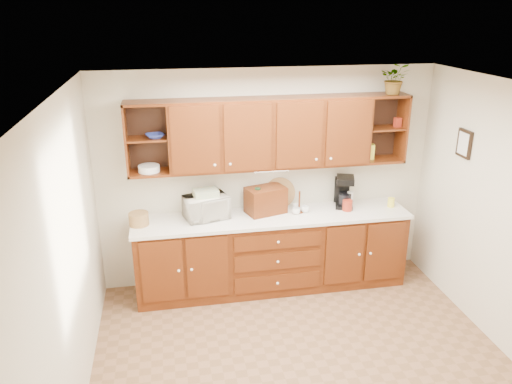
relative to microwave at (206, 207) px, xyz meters
name	(u,v)px	position (x,y,z in m)	size (l,w,h in m)	color
floor	(303,362)	(0.76, -1.52, -1.07)	(4.00, 4.00, 0.00)	brown
ceiling	(314,92)	(0.76, -1.52, 1.53)	(4.00, 4.00, 0.00)	white
back_wall	(267,178)	(0.76, 0.23, 0.23)	(4.00, 4.00, 0.00)	beige
left_wall	(69,261)	(-1.24, -1.52, 0.23)	(3.50, 3.50, 0.00)	beige
right_wall	(512,224)	(2.76, -1.52, 0.23)	(3.50, 3.50, 0.00)	beige
base_cabinets	(272,253)	(0.76, -0.07, -0.62)	(3.20, 0.60, 0.90)	#3E1907
countertop	(272,217)	(0.76, -0.08, -0.15)	(3.24, 0.64, 0.04)	white
upper_cabinets	(271,133)	(0.77, 0.07, 0.82)	(3.20, 0.33, 0.80)	#3E1907
undercabinet_light	(271,170)	(0.76, 0.02, 0.40)	(0.40, 0.05, 0.03)	white
framed_picture	(464,144)	(2.74, -0.62, 0.78)	(0.03, 0.24, 0.30)	black
wicker_basket	(139,219)	(-0.76, -0.06, -0.06)	(0.22, 0.22, 0.14)	olive
microwave	(206,207)	(0.00, 0.00, 0.00)	(0.48, 0.33, 0.27)	beige
towel_stack	(206,193)	(0.00, 0.00, 0.17)	(0.27, 0.20, 0.08)	#F2D072
wine_bottle	(258,201)	(0.60, -0.01, 0.03)	(0.07, 0.07, 0.33)	black
woven_tray	(280,206)	(0.91, 0.17, -0.13)	(0.37, 0.37, 0.02)	olive
bread_box	(266,200)	(0.70, 0.03, 0.02)	(0.45, 0.28, 0.31)	#3E1907
mug_tree	(299,209)	(1.09, -0.03, -0.09)	(0.24, 0.24, 0.26)	#3E1907
canister_red	(347,205)	(1.67, -0.09, -0.07)	(0.12, 0.12, 0.13)	maroon
canister_white	(350,199)	(1.75, 0.05, -0.04)	(0.07, 0.07, 0.18)	white
canister_yellow	(391,202)	(2.24, -0.07, -0.08)	(0.08, 0.08, 0.11)	yellow
coffee_maker	(344,192)	(1.68, 0.07, 0.05)	(0.27, 0.31, 0.38)	black
bowl_stack	(155,136)	(-0.52, 0.03, 0.85)	(0.19, 0.19, 0.05)	navy
plate_stack	(149,168)	(-0.61, 0.06, 0.48)	(0.24, 0.24, 0.07)	white
pantry_box_yellow	(370,152)	(1.97, 0.07, 0.54)	(0.10, 0.08, 0.18)	yellow
pantry_box_red	(398,122)	(2.28, 0.05, 0.88)	(0.07, 0.06, 0.11)	maroon
potted_plant	(395,79)	(2.18, 0.02, 1.39)	(0.32, 0.27, 0.35)	#999999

